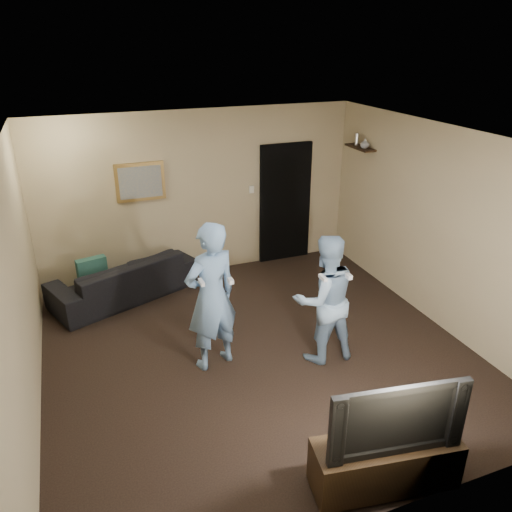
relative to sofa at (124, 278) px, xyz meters
name	(u,v)px	position (x,y,z in m)	size (l,w,h in m)	color
ground	(258,351)	(1.33, -2.03, -0.31)	(5.00, 5.00, 0.00)	black
ceiling	(258,140)	(1.33, -2.03, 2.29)	(5.00, 5.00, 0.04)	silver
wall_back	(200,195)	(1.33, 0.47, 0.99)	(5.00, 0.04, 2.60)	tan
wall_front	(386,389)	(1.33, -4.53, 0.99)	(5.00, 0.04, 2.60)	tan
wall_left	(17,293)	(-1.17, -2.03, 0.99)	(0.04, 5.00, 2.60)	tan
wall_right	(437,227)	(3.83, -2.03, 0.99)	(0.04, 5.00, 2.60)	tan
sofa	(124,278)	(0.00, 0.00, 0.00)	(2.09, 0.82, 0.61)	black
throw_pillow	(92,272)	(-0.42, 0.00, 0.17)	(0.41, 0.13, 0.41)	#17453D
painting_frame	(140,182)	(0.43, 0.45, 1.29)	(0.72, 0.05, 0.57)	olive
painting_canvas	(140,182)	(0.43, 0.42, 1.29)	(0.62, 0.01, 0.47)	slate
doorway	(285,203)	(2.78, 0.44, 0.69)	(0.90, 0.06, 2.00)	black
light_switch	(251,189)	(2.18, 0.45, 0.99)	(0.08, 0.02, 0.12)	silver
wall_shelf	(360,148)	(3.72, -0.23, 1.68)	(0.20, 0.60, 0.03)	black
shelf_vase	(365,143)	(3.72, -0.35, 1.77)	(0.14, 0.14, 0.14)	#9FA0A4
shelf_figurine	(357,139)	(3.72, -0.11, 1.79)	(0.06, 0.06, 0.18)	silver
tv_console	(385,463)	(1.62, -4.28, -0.06)	(1.25, 0.40, 0.45)	black
television	(392,412)	(1.62, -4.28, 0.50)	(1.15, 0.15, 0.66)	black
wii_player_left	(211,297)	(0.76, -2.07, 0.59)	(0.74, 0.59, 1.78)	#779FCF
wii_player_right	(324,299)	(2.01, -2.40, 0.48)	(0.78, 0.62, 1.58)	#8CABCB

